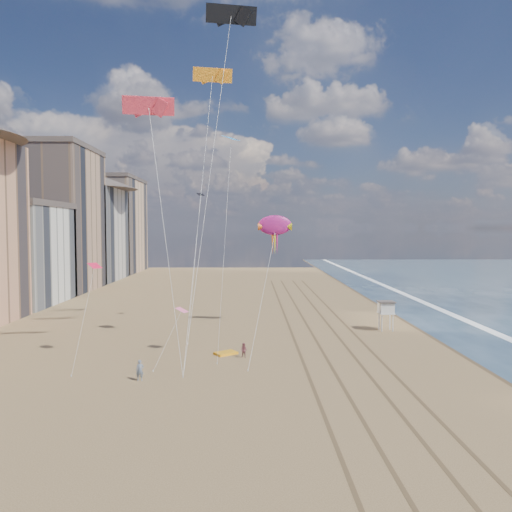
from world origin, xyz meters
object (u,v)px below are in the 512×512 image
Objects in this scene: grounded_kite at (226,353)px; kite_flyer_b at (244,350)px; lifeguard_stand at (386,308)px; kite_flyer_a at (140,370)px; show_kite at (275,226)px.

kite_flyer_b is at bearing -69.58° from grounded_kite.
kite_flyer_a is (-25.71, -19.79, -1.93)m from lifeguard_stand.
kite_flyer_a is (-6.65, -8.50, 0.74)m from grounded_kite.
show_kite is 28.35m from kite_flyer_a.
lifeguard_stand is 2.53× the size of kite_flyer_b.
show_kite is 13.69× the size of kite_flyer_a.
grounded_kite is at bearing -111.48° from show_kite.
show_kite is at bearing 97.88° from kite_flyer_b.
grounded_kite is 1.24× the size of kite_flyer_a.
kite_flyer_a is at bearing -142.40° from lifeguard_stand.
lifeguard_stand is 2.11× the size of kite_flyer_a.
lifeguard_stand is 22.31m from grounded_kite.
kite_flyer_a is 11.13m from kite_flyer_b.
show_kite is at bearing 34.05° from grounded_kite.
kite_flyer_a is at bearing -118.08° from kite_flyer_b.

